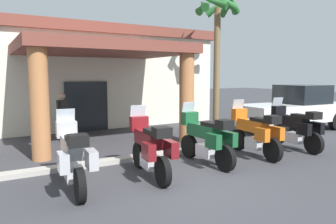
# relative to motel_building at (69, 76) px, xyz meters

# --- Properties ---
(ground_plane) EXTENTS (80.00, 80.00, 0.00)m
(ground_plane) POSITION_rel_motel_building_xyz_m (0.04, -10.32, -2.34)
(ground_plane) COLOR #38383D
(motel_building) EXTENTS (13.63, 10.57, 4.60)m
(motel_building) POSITION_rel_motel_building_xyz_m (0.00, 0.00, 0.00)
(motel_building) COLOR silver
(motel_building) RESTS_ON ground_plane
(motorcycle_silver) EXTENTS (0.73, 2.21, 1.61)m
(motorcycle_silver) POSITION_rel_motel_building_xyz_m (-2.13, -9.61, -1.64)
(motorcycle_silver) COLOR black
(motorcycle_silver) RESTS_ON ground_plane
(motorcycle_maroon) EXTENTS (0.74, 2.21, 1.61)m
(motorcycle_maroon) POSITION_rel_motel_building_xyz_m (-0.37, -9.62, -1.64)
(motorcycle_maroon) COLOR black
(motorcycle_maroon) RESTS_ON ground_plane
(motorcycle_green) EXTENTS (0.71, 2.21, 1.61)m
(motorcycle_green) POSITION_rel_motel_building_xyz_m (1.40, -9.44, -1.64)
(motorcycle_green) COLOR black
(motorcycle_green) RESTS_ON ground_plane
(motorcycle_orange) EXTENTS (0.74, 2.21, 1.61)m
(motorcycle_orange) POSITION_rel_motel_building_xyz_m (3.17, -9.43, -1.64)
(motorcycle_orange) COLOR black
(motorcycle_orange) RESTS_ON ground_plane
(motorcycle_black) EXTENTS (0.77, 2.21, 1.61)m
(motorcycle_black) POSITION_rel_motel_building_xyz_m (4.93, -9.42, -1.64)
(motorcycle_black) COLOR black
(motorcycle_black) RESTS_ON ground_plane
(pedestrian) EXTENTS (0.45, 0.34, 1.74)m
(pedestrian) POSITION_rel_motel_building_xyz_m (-1.25, -4.35, -1.33)
(pedestrian) COLOR brown
(pedestrian) RESTS_ON ground_plane
(pickup_truck_white) EXTENTS (5.28, 2.14, 1.95)m
(pickup_truck_white) POSITION_rel_motel_building_xyz_m (7.98, -6.99, -1.40)
(pickup_truck_white) COLOR black
(pickup_truck_white) RESTS_ON ground_plane
(palm_tree_near_portico) EXTENTS (2.07, 2.08, 6.03)m
(palm_tree_near_portico) POSITION_rel_motel_building_xyz_m (5.33, -4.86, 2.38)
(palm_tree_near_portico) COLOR brown
(palm_tree_near_portico) RESTS_ON ground_plane
(curb_strip) EXTENTS (10.83, 0.36, 0.12)m
(curb_strip) POSITION_rel_motel_building_xyz_m (1.40, -8.09, -2.28)
(curb_strip) COLOR #ADA89E
(curb_strip) RESTS_ON ground_plane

